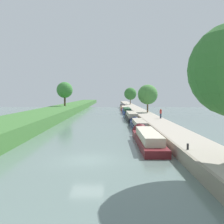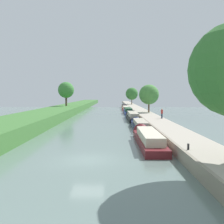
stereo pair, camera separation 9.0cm
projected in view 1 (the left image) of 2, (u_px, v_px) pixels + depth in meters
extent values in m
plane|color=slate|center=(88.00, 160.00, 19.54)|extent=(160.00, 160.00, 0.00)
cube|color=#A89E8E|center=(205.00, 154.00, 19.46)|extent=(3.50, 260.00, 0.96)
cube|color=gray|center=(180.00, 153.00, 19.47)|extent=(0.25, 260.00, 1.01)
cube|color=maroon|center=(149.00, 142.00, 25.20)|extent=(2.06, 11.45, 0.66)
cube|color=beige|center=(150.00, 135.00, 24.58)|extent=(1.69, 8.02, 0.77)
cone|color=maroon|center=(142.00, 132.00, 31.53)|extent=(1.96, 1.23, 1.96)
cube|color=#141E42|center=(140.00, 126.00, 37.27)|extent=(1.84, 10.66, 0.60)
cube|color=#B2A893|center=(140.00, 123.00, 36.70)|extent=(1.51, 7.46, 0.65)
cone|color=#141E42|center=(136.00, 122.00, 43.14)|extent=(1.75, 1.10, 1.75)
cube|color=black|center=(132.00, 118.00, 50.42)|extent=(1.97, 13.52, 0.70)
cube|color=#B2A893|center=(133.00, 114.00, 49.69)|extent=(1.61, 9.47, 0.83)
cone|color=black|center=(130.00, 115.00, 57.76)|extent=(1.87, 1.18, 1.87)
cube|color=#283D93|center=(128.00, 112.00, 65.50)|extent=(1.92, 11.09, 0.78)
cube|color=#234C2D|center=(128.00, 109.00, 64.89)|extent=(1.58, 7.76, 0.77)
cone|color=#283D93|center=(127.00, 111.00, 71.60)|extent=(1.83, 1.15, 1.83)
cube|color=maroon|center=(125.00, 109.00, 79.73)|extent=(1.87, 13.01, 0.62)
cube|color=beige|center=(126.00, 107.00, 79.04)|extent=(1.54, 9.11, 0.68)
cone|color=maroon|center=(124.00, 108.00, 86.79)|extent=(1.78, 1.12, 1.78)
cube|color=beige|center=(124.00, 107.00, 93.43)|extent=(1.85, 9.78, 0.74)
cube|color=#333338|center=(124.00, 105.00, 92.90)|extent=(1.51, 6.85, 0.66)
cone|color=beige|center=(123.00, 106.00, 98.87)|extent=(1.75, 1.11, 1.75)
cylinder|color=brown|center=(149.00, 106.00, 57.21)|extent=(0.35, 0.35, 2.76)
sphere|color=#47843D|center=(149.00, 94.00, 57.03)|extent=(4.43, 4.43, 4.43)
cylinder|color=brown|center=(132.00, 101.00, 102.72)|extent=(0.31, 0.31, 2.87)
sphere|color=#387533|center=(132.00, 94.00, 102.52)|extent=(4.92, 4.92, 4.92)
cylinder|color=#4C3828|center=(66.00, 100.00, 71.14)|extent=(0.51, 0.51, 3.21)
sphere|color=#3D7F38|center=(66.00, 90.00, 70.94)|extent=(4.44, 4.44, 4.44)
cylinder|color=#282D42|center=(162.00, 116.00, 42.67)|extent=(0.26, 0.26, 0.82)
cylinder|color=#B22D28|center=(162.00, 112.00, 42.62)|extent=(0.34, 0.34, 0.62)
sphere|color=tan|center=(162.00, 109.00, 42.59)|extent=(0.22, 0.22, 0.22)
cylinder|color=black|center=(189.00, 147.00, 18.64)|extent=(0.16, 0.16, 0.45)
cylinder|color=black|center=(128.00, 104.00, 99.15)|extent=(0.16, 0.16, 0.45)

